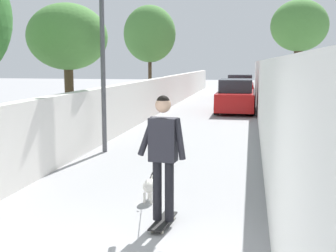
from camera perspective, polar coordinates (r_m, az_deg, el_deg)
ground_plane at (r=17.92m, az=4.70°, el=0.95°), size 80.00×80.00×0.00m
wall_left at (r=16.31m, az=-4.35°, el=3.04°), size 48.00×0.30×1.60m
fence_right at (r=15.72m, az=12.57°, el=4.11°), size 48.00×0.30×2.39m
tree_left_near at (r=23.34m, az=-2.44°, el=12.07°), size 2.76×2.76×5.31m
tree_left_far at (r=12.23m, az=-13.18°, el=11.30°), size 2.18×2.18×3.91m
tree_right_distant at (r=16.80m, az=17.00°, el=12.36°), size 2.08×2.08×4.59m
lamp_post at (r=11.23m, az=-8.72°, el=12.38°), size 0.36×0.36×4.60m
skateboard at (r=6.33m, az=-0.63°, el=-12.49°), size 0.82×0.28×0.08m
person_skateboarder at (r=6.03m, az=-0.64°, el=-2.93°), size 0.26×0.72×1.80m
dog at (r=7.34m, az=-2.31°, el=-7.82°), size 1.35×0.58×1.06m
car_near at (r=20.63m, az=8.97°, el=3.86°), size 4.34×1.80×1.54m
car_far at (r=28.40m, az=9.53°, el=5.07°), size 4.01×1.80×1.54m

